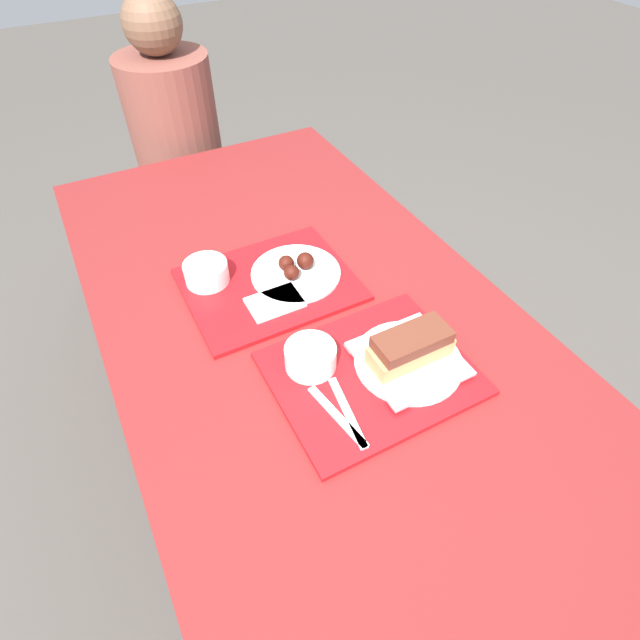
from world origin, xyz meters
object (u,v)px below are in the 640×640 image
Objects in this scene: tray_near at (371,373)px; brisket_sandwich_plate at (410,353)px; person_seated_across at (174,123)px; wings_plate_far at (296,270)px; bowl_coleslaw_far at (206,271)px; tray_far at (270,284)px; bowl_coleslaw_near at (311,356)px.

tray_near is 0.09m from brisket_sandwich_plate.
wings_plate_far is at bearing -88.36° from person_seated_across.
brisket_sandwich_plate is 0.53m from bowl_coleslaw_far.
wings_plate_far reaches higher than tray_near.
bowl_coleslaw_far is at bearing 149.43° from tray_far.
bowl_coleslaw_far is 0.22m from wings_plate_far.
tray_near and tray_far have the same top height.
tray_far is (-0.07, 0.36, 0.00)m from tray_near.
person_seated_across is at bearing 91.31° from tray_near.
brisket_sandwich_plate is (0.08, -0.02, 0.04)m from tray_near.
bowl_coleslaw_far is at bearing 105.94° from bowl_coleslaw_near.
tray_near is 0.35m from wings_plate_far.
bowl_coleslaw_far reaches higher than tray_far.
tray_near is 0.48m from bowl_coleslaw_far.
bowl_coleslaw_near is 1.00× the size of bowl_coleslaw_far.
bowl_coleslaw_near is at bearing -95.92° from tray_far.
brisket_sandwich_plate reaches higher than bowl_coleslaw_far.
tray_near is at bearing -78.16° from tray_far.
person_seated_across is (0.07, 1.25, -0.02)m from bowl_coleslaw_near.
bowl_coleslaw_near is at bearing -109.87° from wings_plate_far.
tray_near is 1.00× the size of tray_far.
wings_plate_far is at bearing 70.13° from bowl_coleslaw_near.
bowl_coleslaw_near and bowl_coleslaw_far have the same top height.
brisket_sandwich_plate reaches higher than bowl_coleslaw_near.
person_seated_across reaches higher than wings_plate_far.
person_seated_across reaches higher than bowl_coleslaw_far.
bowl_coleslaw_near is 0.47× the size of brisket_sandwich_plate.
wings_plate_far is (0.20, -0.08, -0.02)m from bowl_coleslaw_far.
tray_far is at bearing 101.84° from tray_near.
wings_plate_far is at bearing -1.21° from tray_far.
bowl_coleslaw_near is 0.15× the size of person_seated_across.
tray_far is at bearing 112.86° from brisket_sandwich_plate.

